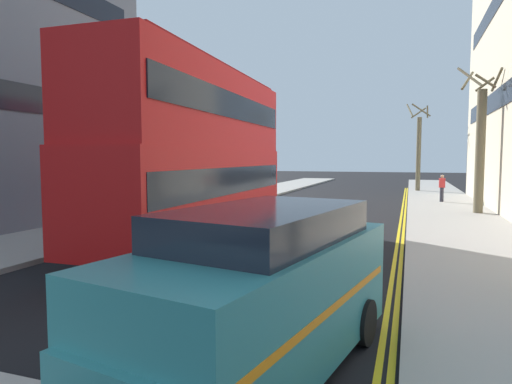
{
  "coord_description": "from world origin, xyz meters",
  "views": [
    {
      "loc": [
        4.56,
        -0.62,
        2.75
      ],
      "look_at": [
        0.5,
        11.0,
        1.8
      ],
      "focal_mm": 30.91,
      "sensor_mm": 36.0,
      "label": 1
    }
  ],
  "objects": [
    {
      "name": "sidewalk_right",
      "position": [
        6.5,
        16.0,
        0.07
      ],
      "size": [
        4.0,
        80.0,
        0.14
      ],
      "primitive_type": "cube",
      "color": "#9E9991",
      "rests_on": "ground"
    },
    {
      "name": "sidewalk_left",
      "position": [
        -6.5,
        16.0,
        0.07
      ],
      "size": [
        4.0,
        80.0,
        0.14
      ],
      "primitive_type": "cube",
      "color": "#9E9991",
      "rests_on": "ground"
    },
    {
      "name": "kerb_line_outer",
      "position": [
        4.4,
        14.0,
        0.0
      ],
      "size": [
        0.1,
        56.0,
        0.01
      ],
      "primitive_type": "cube",
      "color": "yellow",
      "rests_on": "ground"
    },
    {
      "name": "kerb_line_inner",
      "position": [
        4.24,
        14.0,
        0.0
      ],
      "size": [
        0.1,
        56.0,
        0.01
      ],
      "primitive_type": "cube",
      "color": "yellow",
      "rests_on": "ground"
    },
    {
      "name": "street_tree_far",
      "position": [
        5.2,
        37.2,
        3.45
      ],
      "size": [
        1.86,
        1.72,
        7.01
      ],
      "color": "#6B6047",
      "rests_on": "sidewalk_right"
    },
    {
      "name": "taxi_minivan",
      "position": [
        2.79,
        4.5,
        1.07
      ],
      "size": [
        2.75,
        5.08,
        2.12
      ],
      "color": "teal",
      "rests_on": "ground"
    },
    {
      "name": "pedestrian_far",
      "position": [
        6.42,
        27.88,
        0.99
      ],
      "size": [
        0.34,
        0.22,
        1.62
      ],
      "color": "#2D2D38",
      "rests_on": "sidewalk_right"
    },
    {
      "name": "street_tree_mid",
      "position": [
        7.68,
        22.65,
        3.34
      ],
      "size": [
        1.89,
        2.08,
        6.94
      ],
      "color": "#6B6047",
      "rests_on": "sidewalk_right"
    },
    {
      "name": "double_decker_bus_away",
      "position": [
        -1.97,
        12.34,
        3.03
      ],
      "size": [
        3.04,
        10.87,
        5.64
      ],
      "color": "red",
      "rests_on": "ground"
    }
  ]
}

